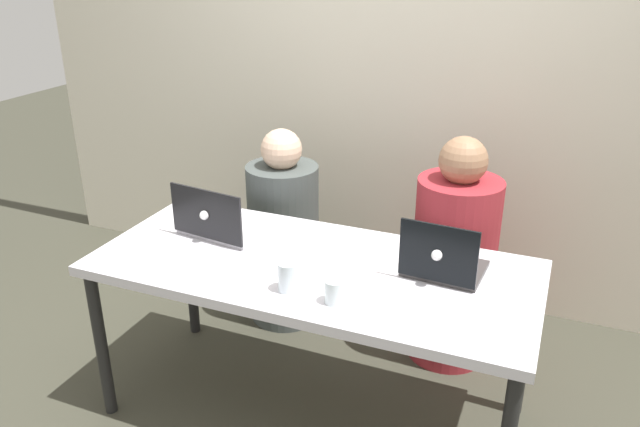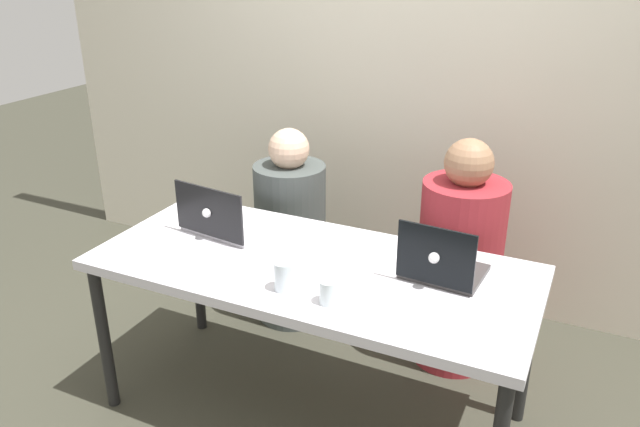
% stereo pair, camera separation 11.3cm
% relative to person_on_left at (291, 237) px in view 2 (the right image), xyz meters
% --- Properties ---
extents(ground_plane, '(12.00, 12.00, 0.00)m').
position_rel_person_on_left_xyz_m(ground_plane, '(0.44, -0.65, -0.46)').
color(ground_plane, '#39392D').
extents(back_wall, '(4.50, 0.10, 2.61)m').
position_rel_person_on_left_xyz_m(back_wall, '(0.44, 0.58, 0.84)').
color(back_wall, silver).
rests_on(back_wall, ground).
extents(desk, '(1.71, 0.76, 0.72)m').
position_rel_person_on_left_xyz_m(desk, '(0.44, -0.65, 0.19)').
color(desk, silver).
rests_on(desk, ground).
extents(person_on_left, '(0.37, 0.37, 1.04)m').
position_rel_person_on_left_xyz_m(person_on_left, '(0.00, 0.00, 0.00)').
color(person_on_left, '#424947').
rests_on(person_on_left, ground).
extents(person_on_right, '(0.47, 0.47, 1.10)m').
position_rel_person_on_left_xyz_m(person_on_right, '(0.87, 0.00, 0.03)').
color(person_on_right, maroon).
rests_on(person_on_right, ground).
extents(laptop_back_right, '(0.30, 0.29, 0.24)m').
position_rel_person_on_left_xyz_m(laptop_back_right, '(0.92, -0.55, 0.31)').
color(laptop_back_right, '#393636').
rests_on(laptop_back_right, desk).
extents(laptop_back_left, '(0.38, 0.29, 0.23)m').
position_rel_person_on_left_xyz_m(laptop_back_left, '(-0.03, -0.56, 0.31)').
color(laptop_back_left, silver).
rests_on(laptop_back_left, desk).
extents(water_glass_center, '(0.07, 0.07, 0.11)m').
position_rel_person_on_left_xyz_m(water_glass_center, '(0.44, -0.86, 0.30)').
color(water_glass_center, silver).
rests_on(water_glass_center, desk).
extents(water_glass_right, '(0.07, 0.07, 0.09)m').
position_rel_person_on_left_xyz_m(water_glass_right, '(0.62, -0.88, 0.29)').
color(water_glass_right, silver).
rests_on(water_glass_right, desk).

